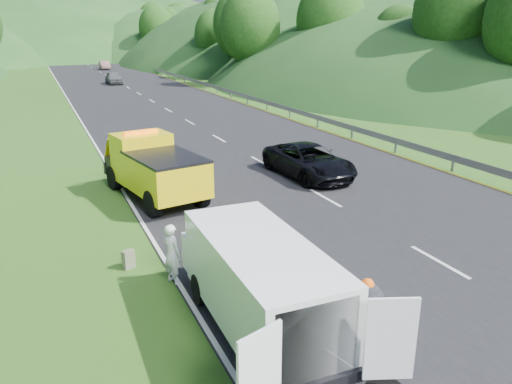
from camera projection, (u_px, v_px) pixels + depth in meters
name	position (u px, v px, depth m)	size (l,w,h in m)	color
ground	(308.00, 253.00, 14.32)	(320.00, 320.00, 0.00)	#38661E
road_surface	(139.00, 94.00, 50.30)	(14.00, 200.00, 0.02)	black
guardrail	(177.00, 80.00, 63.98)	(0.06, 140.00, 1.52)	gray
tree_line_right	(246.00, 73.00, 75.37)	(14.00, 140.00, 14.00)	#2A5D1B
hills_backdrop	(83.00, 54.00, 134.12)	(201.00, 288.60, 44.00)	#2D5B23
tow_truck	(153.00, 167.00, 18.74)	(3.06, 5.92, 2.42)	black
white_van	(258.00, 279.00, 10.34)	(3.18, 5.83, 2.06)	black
woman	(174.00, 283.00, 12.63)	(0.57, 0.42, 1.56)	silver
child	(233.00, 258.00, 13.98)	(0.46, 0.36, 0.95)	#CCD16F
worker	(361.00, 363.00, 9.56)	(1.10, 0.63, 1.70)	black
suitcase	(129.00, 259.00, 13.32)	(0.32, 0.18, 0.51)	#63664C
passing_suv	(308.00, 176.00, 21.82)	(2.29, 4.96, 1.38)	black
dist_car_a	(114.00, 84.00, 59.39)	(1.68, 4.18, 1.43)	#4C4D51
dist_car_b	(105.00, 70.00, 81.56)	(1.43, 4.10, 1.35)	brown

